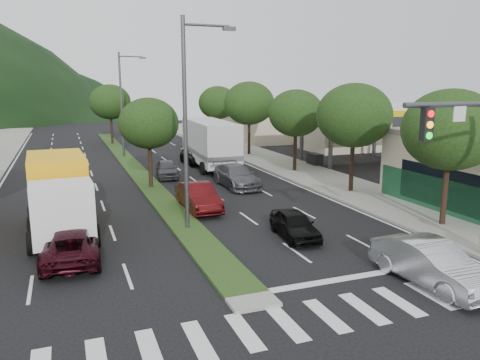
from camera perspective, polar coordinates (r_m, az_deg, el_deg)
name	(u,v)px	position (r m, az deg, el deg)	size (l,w,h in m)	color
ground	(248,298)	(15.99, 0.96, -14.14)	(160.00, 160.00, 0.00)	black
sidewalk_right	(274,162)	(42.89, 4.20, 2.25)	(5.00, 90.00, 0.15)	gray
median	(131,165)	(42.30, -13.15, 1.83)	(1.60, 56.00, 0.12)	#1C3A15
crosswalk	(273,326)	(14.35, 4.04, -17.32)	(19.00, 2.20, 0.01)	silver
gas_canopy	(356,112)	(43.01, 13.97, 8.11)	(12.20, 8.20, 5.25)	silver
bldg_right_far	(262,119)	(62.69, 2.75, 7.50)	(10.00, 16.00, 5.20)	beige
tree_r_a	(450,130)	(24.65, 24.26, 5.59)	(4.60, 4.60, 6.63)	black
tree_r_b	(354,115)	(30.81, 13.75, 7.65)	(4.80, 4.80, 6.94)	black
tree_r_c	(296,113)	(37.69, 6.82, 8.09)	(4.40, 4.40, 6.48)	black
tree_r_d	(249,103)	(46.76, 1.13, 9.33)	(5.00, 5.00, 7.17)	black
tree_r_e	(218,103)	(56.18, -2.71, 9.38)	(4.60, 4.60, 6.71)	black
tree_med_near	(149,123)	(31.95, -11.07, 6.79)	(4.00, 4.00, 6.02)	black
tree_med_far	(110,102)	(57.68, -15.54, 9.15)	(4.80, 4.80, 6.94)	black
streetlight_near	(189,114)	(22.14, -6.20, 7.96)	(2.60, 0.25, 10.00)	#47494C
streetlight_mid	(123,100)	(46.75, -14.04, 9.49)	(2.60, 0.25, 10.00)	#47494C
sedan_silver	(431,263)	(17.96, 22.29, -9.39)	(1.65, 4.73, 1.56)	silver
suv_maroon	(72,245)	(20.01, -19.82, -7.44)	(2.19, 4.75, 1.32)	black
car_queue_a	(295,224)	(21.74, 6.68, -5.40)	(1.50, 3.72, 1.27)	black
car_queue_b	(237,176)	(32.35, -0.42, 0.49)	(2.11, 5.20, 1.51)	#55545A
car_queue_c	(198,197)	(26.41, -5.09, -2.07)	(1.59, 4.56, 1.50)	#4A0C0E
car_queue_d	(198,157)	(41.76, -5.20, 2.77)	(2.13, 4.62, 1.28)	black
car_queue_e	(167,169)	(36.07, -8.90, 1.35)	(1.57, 3.91, 1.33)	#444549
car_queue_f	(209,149)	(47.23, -3.77, 3.85)	(1.91, 4.69, 1.36)	black
box_truck	(59,198)	(23.67, -21.18, -2.01)	(3.15, 7.45, 3.62)	white
motorhome	(210,142)	(40.58, -3.72, 4.62)	(3.75, 10.40, 3.93)	silver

